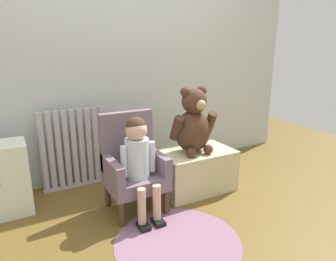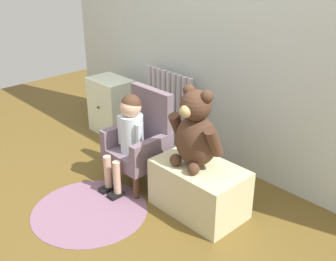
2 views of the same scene
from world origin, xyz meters
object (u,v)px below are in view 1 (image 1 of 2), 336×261
large_teddy_bear (193,124)px  floor_rug (178,242)px  child_armchair (133,166)px  low_bench (196,170)px  child_figure (138,153)px  radiator (75,149)px

large_teddy_bear → floor_rug: size_ratio=0.68×
child_armchair → floor_rug: 0.63m
child_armchair → low_bench: child_armchair is taller
large_teddy_bear → floor_rug: (-0.46, -0.55, -0.57)m
floor_rug → child_armchair: bearing=97.7°
child_figure → low_bench: bearing=13.0°
low_bench → floor_rug: size_ratio=0.78×
large_teddy_bear → floor_rug: 0.92m
low_bench → child_figure: bearing=-167.0°
child_figure → low_bench: 0.65m
large_teddy_bear → child_figure: bearing=-166.8°
child_armchair → low_bench: bearing=1.9°
radiator → floor_rug: 1.20m
large_teddy_bear → floor_rug: bearing=-130.0°
low_bench → child_armchair: bearing=-178.1°
radiator → low_bench: bearing=-32.1°
child_armchair → floor_rug: size_ratio=0.90×
radiator → large_teddy_bear: bearing=-33.6°
child_armchair → child_figure: 0.17m
radiator → child_figure: child_figure is taller
child_armchair → floor_rug: child_armchair is taller
radiator → low_bench: radiator is taller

